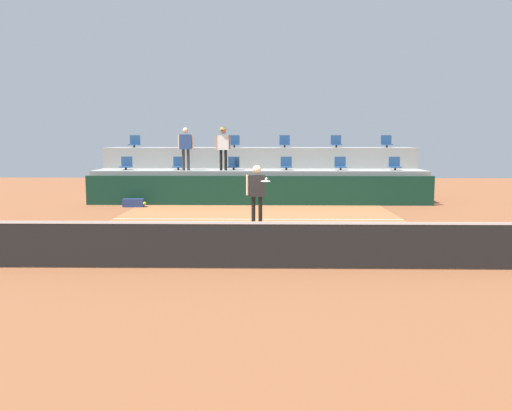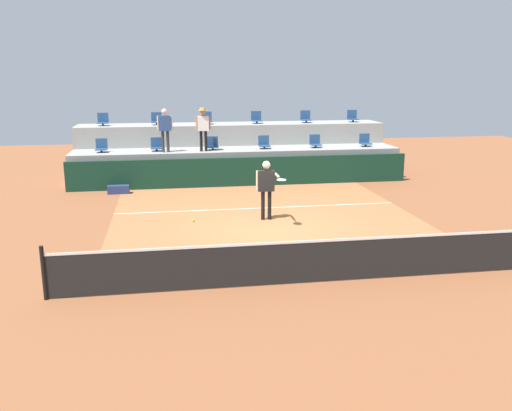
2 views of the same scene
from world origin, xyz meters
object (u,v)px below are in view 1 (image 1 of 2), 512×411
object	(u,v)px
stadium_chair_lower_right	(340,165)
stadium_chair_upper_far_right	(387,142)
stadium_chair_lower_mid_right	(286,164)
stadium_chair_upper_far_left	(135,142)
equipment_bag	(134,203)
tennis_ball	(145,203)
tennis_player	(257,189)
stadium_chair_lower_mid_left	(234,164)
stadium_chair_lower_far_left	(126,164)
spectator_in_white	(186,145)
stadium_chair_upper_mid_left	(234,142)
stadium_chair_upper_mid_right	(285,142)
stadium_chair_lower_far_right	(395,165)
stadium_chair_upper_right	(336,142)
stadium_chair_upper_left	(185,142)
spectator_with_hat	(223,144)
stadium_chair_lower_left	(179,164)

from	to	relation	value
stadium_chair_lower_right	stadium_chair_upper_far_right	world-z (taller)	stadium_chair_upper_far_right
stadium_chair_lower_mid_right	stadium_chair_upper_far_left	distance (m)	6.72
equipment_bag	stadium_chair_upper_far_left	bearing A→B (deg)	102.11
tennis_ball	tennis_player	bearing A→B (deg)	58.94
stadium_chair_lower_mid_left	stadium_chair_lower_far_left	bearing A→B (deg)	180.00
spectator_in_white	stadium_chair_lower_mid_left	bearing A→B (deg)	11.80
stadium_chair_lower_right	equipment_bag	bearing A→B (deg)	-166.50
stadium_chair_upper_mid_left	tennis_ball	bearing A→B (deg)	-95.83
stadium_chair_lower_right	stadium_chair_upper_far_left	size ratio (longest dim) A/B	1.00
stadium_chair_upper_mid_right	tennis_ball	size ratio (longest dim) A/B	7.65
stadium_chair_upper_mid_right	spectator_in_white	world-z (taller)	spectator_in_white
stadium_chair_lower_far_right	stadium_chair_upper_far_left	bearing A→B (deg)	170.43
stadium_chair_lower_far_right	equipment_bag	distance (m)	10.15
stadium_chair_upper_mid_left	stadium_chair_upper_right	world-z (taller)	same
stadium_chair_upper_left	tennis_player	world-z (taller)	stadium_chair_upper_left
stadium_chair_upper_mid_right	stadium_chair_upper_right	distance (m)	2.18
stadium_chair_lower_mid_right	spectator_with_hat	distance (m)	2.61
stadium_chair_lower_left	stadium_chair_lower_right	bearing A→B (deg)	0.00
tennis_player	stadium_chair_lower_left	bearing A→B (deg)	117.25
stadium_chair_lower_right	stadium_chair_upper_mid_left	distance (m)	4.72
stadium_chair_upper_mid_left	equipment_bag	world-z (taller)	stadium_chair_upper_mid_left
stadium_chair_upper_mid_left	stadium_chair_upper_far_right	size ratio (longest dim) A/B	1.00
stadium_chair_upper_far_right	stadium_chair_upper_right	bearing A→B (deg)	180.00
stadium_chair_lower_far_right	stadium_chair_lower_mid_right	bearing A→B (deg)	180.00
stadium_chair_upper_left	stadium_chair_upper_mid_right	distance (m)	4.24
stadium_chair_lower_right	tennis_player	world-z (taller)	stadium_chair_lower_right
stadium_chair_lower_left	stadium_chair_lower_mid_left	xyz separation A→B (m)	(2.19, 0.00, 0.00)
stadium_chair_lower_left	stadium_chair_lower_far_left	bearing A→B (deg)	180.00
stadium_chair_lower_left	stadium_chair_upper_far_left	world-z (taller)	stadium_chair_upper_far_left
stadium_chair_upper_mid_left	spectator_with_hat	distance (m)	2.21
stadium_chair_upper_right	stadium_chair_upper_mid_left	bearing A→B (deg)	180.00
equipment_bag	tennis_player	bearing A→B (deg)	-43.66
stadium_chair_upper_far_left	stadium_chair_lower_far_right	bearing A→B (deg)	-9.57
stadium_chair_upper_mid_right	spectator_with_hat	bearing A→B (deg)	-138.22
stadium_chair_lower_far_left	stadium_chair_upper_mid_right	bearing A→B (deg)	15.87
stadium_chair_upper_far_left	tennis_player	xyz separation A→B (m)	(5.37, -8.04, -1.24)
tennis_player	equipment_bag	world-z (taller)	tennis_player
stadium_chair_upper_left	spectator_in_white	bearing A→B (deg)	-81.30
equipment_bag	spectator_with_hat	bearing A→B (deg)	24.93
stadium_chair_lower_far_left	tennis_ball	size ratio (longest dim) A/B	7.65
stadium_chair_upper_far_left	spectator_in_white	size ratio (longest dim) A/B	0.31
stadium_chair_upper_far_right	stadium_chair_upper_left	bearing A→B (deg)	180.00
stadium_chair_upper_far_left	stadium_chair_upper_right	world-z (taller)	same
stadium_chair_lower_mid_left	stadium_chair_lower_far_right	distance (m)	6.33
spectator_with_hat	tennis_ball	bearing A→B (deg)	-95.37
stadium_chair_upper_right	equipment_bag	distance (m)	8.89
stadium_chair_upper_far_right	spectator_in_white	xyz separation A→B (m)	(-8.22, -2.18, -0.07)
tennis_ball	stadium_chair_lower_right	bearing A→B (deg)	61.45
stadium_chair_lower_mid_right	equipment_bag	xyz separation A→B (m)	(-5.63, -1.86, -1.31)
stadium_chair_upper_mid_left	stadium_chair_upper_far_right	xyz separation A→B (m)	(6.46, 0.00, 0.00)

